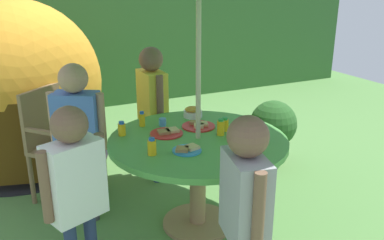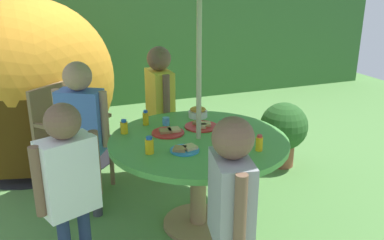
{
  "view_description": "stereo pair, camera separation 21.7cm",
  "coord_description": "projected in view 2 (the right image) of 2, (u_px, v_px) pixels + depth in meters",
  "views": [
    {
      "loc": [
        -1.24,
        -2.5,
        1.83
      ],
      "look_at": [
        -0.06,
        -0.03,
        0.88
      ],
      "focal_mm": 38.77,
      "sensor_mm": 36.0,
      "label": 1
    },
    {
      "loc": [
        -1.04,
        -2.59,
        1.83
      ],
      "look_at": [
        -0.06,
        -0.03,
        0.88
      ],
      "focal_mm": 38.77,
      "sensor_mm": 36.0,
      "label": 2
    }
  ],
  "objects": [
    {
      "name": "plate_front_edge",
      "position": [
        169.0,
        132.0,
        3.09
      ],
      "size": [
        0.24,
        0.24,
        0.03
      ],
      "color": "red",
      "rests_on": "garden_table"
    },
    {
      "name": "juice_bottle_back_edge",
      "position": [
        222.0,
        128.0,
        3.03
      ],
      "size": [
        0.06,
        0.06,
        0.13
      ],
      "color": "yellow",
      "rests_on": "garden_table"
    },
    {
      "name": "potted_plant",
      "position": [
        284.0,
        129.0,
        4.14
      ],
      "size": [
        0.48,
        0.48,
        0.66
      ],
      "color": "brown",
      "rests_on": "ground_plane"
    },
    {
      "name": "snack_bowl",
      "position": [
        198.0,
        112.0,
        3.44
      ],
      "size": [
        0.16,
        0.16,
        0.09
      ],
      "color": "white",
      "rests_on": "garden_table"
    },
    {
      "name": "child_in_yellow_shirt",
      "position": [
        160.0,
        97.0,
        3.75
      ],
      "size": [
        0.21,
        0.43,
        1.26
      ],
      "rotation": [
        0.0,
        0.0,
        -1.54
      ],
      "color": "navy",
      "rests_on": "ground_plane"
    },
    {
      "name": "juice_bottle_center_back",
      "position": [
        146.0,
        118.0,
        3.26
      ],
      "size": [
        0.05,
        0.05,
        0.12
      ],
      "color": "yellow",
      "rests_on": "garden_table"
    },
    {
      "name": "child_in_white_shirt",
      "position": [
        68.0,
        176.0,
        2.35
      ],
      "size": [
        0.38,
        0.27,
        1.19
      ],
      "rotation": [
        0.0,
        0.0,
        0.37
      ],
      "color": "navy",
      "rests_on": "ground_plane"
    },
    {
      "name": "child_in_blue_shirt",
      "position": [
        82.0,
        121.0,
        3.11
      ],
      "size": [
        0.38,
        0.32,
        1.26
      ],
      "rotation": [
        0.0,
        0.0,
        -0.53
      ],
      "color": "#3F3F47",
      "rests_on": "ground_plane"
    },
    {
      "name": "dome_tent",
      "position": [
        34.0,
        80.0,
        4.27
      ],
      "size": [
        2.04,
        2.04,
        1.65
      ],
      "rotation": [
        0.0,
        0.0,
        -0.26
      ],
      "color": "orange",
      "rests_on": "ground_plane"
    },
    {
      "name": "hedge_backdrop",
      "position": [
        107.0,
        48.0,
        6.24
      ],
      "size": [
        9.0,
        0.7,
        1.62
      ],
      "primitive_type": "cube",
      "color": "#33602D",
      "rests_on": "ground_plane"
    },
    {
      "name": "child_in_grey_shirt",
      "position": [
        231.0,
        201.0,
        2.06
      ],
      "size": [
        0.24,
        0.41,
        1.22
      ],
      "rotation": [
        0.0,
        0.0,
        1.35
      ],
      "color": "brown",
      "rests_on": "ground_plane"
    },
    {
      "name": "juice_bottle_mid_right",
      "position": [
        259.0,
        143.0,
        2.77
      ],
      "size": [
        0.05,
        0.05,
        0.11
      ],
      "color": "yellow",
      "rests_on": "garden_table"
    },
    {
      "name": "wooden_chair",
      "position": [
        66.0,
        132.0,
        3.61
      ],
      "size": [
        0.68,
        0.67,
        0.96
      ],
      "rotation": [
        0.0,
        0.0,
        0.73
      ],
      "color": "brown",
      "rests_on": "ground_plane"
    },
    {
      "name": "juice_bottle_far_left",
      "position": [
        149.0,
        146.0,
        2.73
      ],
      "size": [
        0.06,
        0.06,
        0.12
      ],
      "color": "yellow",
      "rests_on": "garden_table"
    },
    {
      "name": "garden_table",
      "position": [
        198.0,
        155.0,
        3.04
      ],
      "size": [
        1.3,
        1.3,
        0.72
      ],
      "color": "#93704C",
      "rests_on": "ground_plane"
    },
    {
      "name": "juice_bottle_near_right",
      "position": [
        227.0,
        125.0,
        3.11
      ],
      "size": [
        0.06,
        0.06,
        0.11
      ],
      "color": "yellow",
      "rests_on": "garden_table"
    },
    {
      "name": "juice_bottle_center_front",
      "position": [
        124.0,
        127.0,
        3.08
      ],
      "size": [
        0.06,
        0.06,
        0.11
      ],
      "color": "yellow",
      "rests_on": "garden_table"
    },
    {
      "name": "juice_bottle_far_right",
      "position": [
        245.0,
        133.0,
        2.93
      ],
      "size": [
        0.05,
        0.05,
        0.12
      ],
      "color": "yellow",
      "rests_on": "garden_table"
    },
    {
      "name": "ground_plane",
      "position": [
        198.0,
        225.0,
        3.24
      ],
      "size": [
        10.0,
        10.0,
        0.02
      ],
      "primitive_type": "cube",
      "color": "#548442"
    },
    {
      "name": "cup_near",
      "position": [
        166.0,
        121.0,
        3.26
      ],
      "size": [
        0.06,
        0.06,
        0.06
      ],
      "primitive_type": "cylinder",
      "color": "#4C99D8",
      "rests_on": "garden_table"
    },
    {
      "name": "plate_near_left",
      "position": [
        185.0,
        149.0,
        2.78
      ],
      "size": [
        0.2,
        0.2,
        0.03
      ],
      "color": "#338CD8",
      "rests_on": "garden_table"
    },
    {
      "name": "plate_mid_left",
      "position": [
        201.0,
        126.0,
        3.22
      ],
      "size": [
        0.26,
        0.26,
        0.03
      ],
      "color": "red",
      "rests_on": "garden_table"
    }
  ]
}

